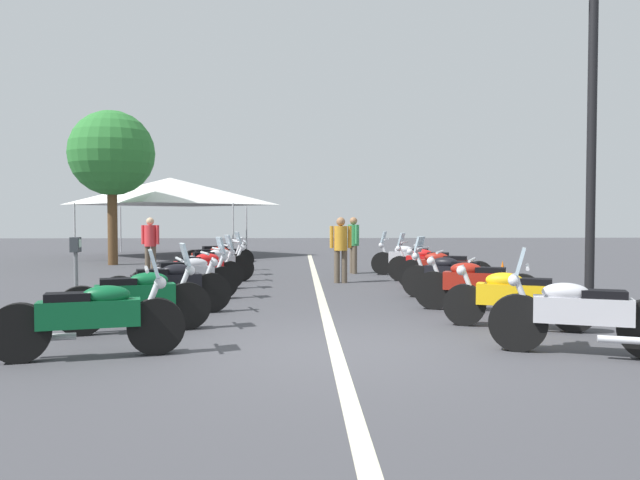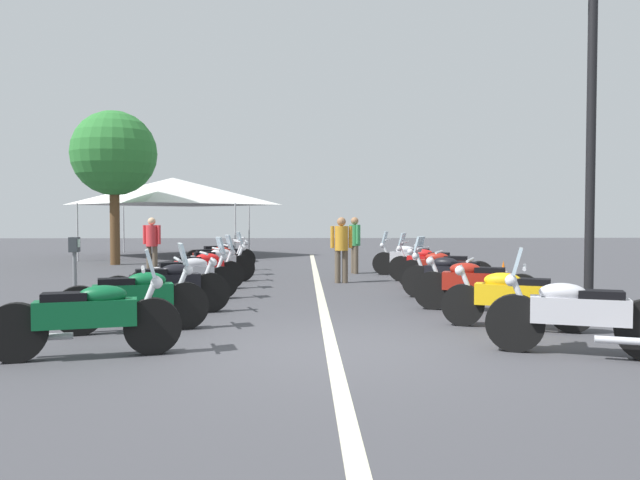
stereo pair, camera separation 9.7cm
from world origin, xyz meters
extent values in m
plane|color=#424247|center=(0.00, 0.00, 0.00)|extent=(80.00, 80.00, 0.00)
cube|color=beige|center=(6.02, 0.00, 0.00)|extent=(25.41, 0.16, 0.01)
cylinder|color=black|center=(-0.18, 2.08, 0.33)|extent=(0.30, 0.67, 0.65)
cylinder|color=black|center=(-0.55, 3.47, 0.33)|extent=(0.30, 0.67, 0.65)
cube|color=#0C592D|center=(-0.37, 2.78, 0.51)|extent=(0.55, 1.13, 0.30)
ellipsoid|color=#0C592D|center=(-0.32, 2.60, 0.71)|extent=(0.39, 0.57, 0.22)
cube|color=black|center=(-0.42, 2.99, 0.69)|extent=(0.38, 0.53, 0.12)
cylinder|color=silver|center=(-0.19, 2.14, 0.63)|extent=(0.14, 0.30, 0.58)
cylinder|color=silver|center=(-0.20, 2.18, 0.99)|extent=(0.61, 0.20, 0.04)
sphere|color=silver|center=(-0.17, 2.03, 0.83)|extent=(0.14, 0.14, 0.14)
cylinder|color=silver|center=(-0.30, 3.24, 0.23)|extent=(0.22, 0.55, 0.08)
cube|color=silver|center=(-0.18, 2.10, 1.06)|extent=(0.38, 0.21, 0.32)
cylinder|color=black|center=(1.41, 2.02, 0.33)|extent=(0.34, 0.68, 0.67)
cylinder|color=black|center=(0.98, 3.34, 0.33)|extent=(0.34, 0.68, 0.67)
cube|color=#0C592D|center=(1.20, 2.68, 0.51)|extent=(0.59, 1.09, 0.30)
ellipsoid|color=#0C592D|center=(1.25, 2.51, 0.71)|extent=(0.41, 0.57, 0.22)
cube|color=black|center=(1.13, 2.89, 0.69)|extent=(0.40, 0.54, 0.12)
cylinder|color=silver|center=(1.39, 2.08, 0.63)|extent=(0.16, 0.30, 0.58)
cylinder|color=silver|center=(1.38, 2.11, 0.99)|extent=(0.60, 0.23, 0.04)
sphere|color=silver|center=(1.43, 1.97, 0.83)|extent=(0.14, 0.14, 0.14)
cylinder|color=silver|center=(1.24, 3.13, 0.23)|extent=(0.25, 0.55, 0.08)
cube|color=silver|center=(1.41, 2.04, 1.06)|extent=(0.38, 0.23, 0.32)
cylinder|color=black|center=(2.97, 1.90, 0.33)|extent=(0.35, 0.67, 0.66)
cylinder|color=black|center=(2.49, 3.27, 0.33)|extent=(0.35, 0.67, 0.66)
cube|color=black|center=(2.73, 2.59, 0.51)|extent=(0.63, 1.14, 0.30)
ellipsoid|color=black|center=(2.79, 2.42, 0.71)|extent=(0.42, 0.58, 0.22)
cube|color=black|center=(2.66, 2.80, 0.69)|extent=(0.40, 0.54, 0.12)
cylinder|color=silver|center=(2.95, 1.96, 0.63)|extent=(0.16, 0.30, 0.58)
cylinder|color=silver|center=(2.94, 1.99, 0.99)|extent=(0.60, 0.24, 0.04)
sphere|color=silver|center=(2.99, 1.85, 0.83)|extent=(0.14, 0.14, 0.14)
cylinder|color=silver|center=(2.76, 3.06, 0.23)|extent=(0.26, 0.55, 0.08)
cylinder|color=black|center=(4.67, 1.93, 0.32)|extent=(0.36, 0.64, 0.63)
cylinder|color=black|center=(4.15, 3.27, 0.32)|extent=(0.36, 0.64, 0.63)
cube|color=silver|center=(4.41, 2.60, 0.50)|extent=(0.65, 1.12, 0.30)
ellipsoid|color=silver|center=(4.48, 2.44, 0.70)|extent=(0.43, 0.58, 0.22)
cube|color=black|center=(4.33, 2.81, 0.68)|extent=(0.42, 0.54, 0.12)
cylinder|color=silver|center=(4.65, 1.99, 0.62)|extent=(0.17, 0.30, 0.58)
cylinder|color=silver|center=(4.63, 2.03, 0.98)|extent=(0.59, 0.26, 0.04)
sphere|color=silver|center=(4.69, 1.89, 0.82)|extent=(0.14, 0.14, 0.14)
cylinder|color=silver|center=(4.42, 3.07, 0.22)|extent=(0.27, 0.54, 0.08)
cube|color=silver|center=(4.66, 1.95, 1.05)|extent=(0.38, 0.24, 0.32)
cylinder|color=black|center=(6.34, 1.97, 0.31)|extent=(0.34, 0.63, 0.62)
cylinder|color=black|center=(5.88, 3.26, 0.31)|extent=(0.34, 0.63, 0.62)
cube|color=red|center=(6.11, 2.61, 0.49)|extent=(0.61, 1.08, 0.30)
ellipsoid|color=red|center=(6.17, 2.44, 0.69)|extent=(0.42, 0.58, 0.22)
cube|color=black|center=(6.04, 2.82, 0.67)|extent=(0.41, 0.54, 0.12)
cylinder|color=silver|center=(6.32, 2.02, 0.61)|extent=(0.16, 0.30, 0.58)
cylinder|color=silver|center=(6.31, 2.06, 0.97)|extent=(0.60, 0.25, 0.04)
sphere|color=silver|center=(6.36, 1.92, 0.81)|extent=(0.14, 0.14, 0.14)
cylinder|color=silver|center=(6.14, 3.06, 0.22)|extent=(0.26, 0.54, 0.08)
cube|color=silver|center=(6.34, 1.99, 1.04)|extent=(0.38, 0.24, 0.32)
cylinder|color=black|center=(7.92, 1.88, 0.33)|extent=(0.36, 0.66, 0.65)
cylinder|color=black|center=(7.43, 3.18, 0.33)|extent=(0.36, 0.66, 0.65)
cube|color=silver|center=(7.68, 2.53, 0.51)|extent=(0.64, 1.09, 0.30)
ellipsoid|color=silver|center=(7.74, 2.36, 0.71)|extent=(0.43, 0.58, 0.22)
cube|color=black|center=(7.60, 2.74, 0.69)|extent=(0.41, 0.54, 0.12)
cylinder|color=silver|center=(7.90, 1.94, 0.63)|extent=(0.17, 0.30, 0.58)
cylinder|color=silver|center=(7.89, 1.97, 0.99)|extent=(0.59, 0.26, 0.04)
sphere|color=silver|center=(7.94, 1.83, 0.83)|extent=(0.14, 0.14, 0.14)
cylinder|color=silver|center=(7.70, 2.99, 0.23)|extent=(0.27, 0.54, 0.08)
cylinder|color=black|center=(9.49, 2.08, 0.30)|extent=(0.33, 0.62, 0.61)
cylinder|color=black|center=(9.01, 3.43, 0.30)|extent=(0.33, 0.62, 0.61)
cube|color=maroon|center=(9.25, 2.75, 0.48)|extent=(0.62, 1.12, 0.30)
ellipsoid|color=maroon|center=(9.31, 2.58, 0.68)|extent=(0.42, 0.58, 0.22)
cube|color=black|center=(9.18, 2.96, 0.66)|extent=(0.40, 0.54, 0.12)
cylinder|color=silver|center=(9.47, 2.13, 0.60)|extent=(0.16, 0.30, 0.58)
cylinder|color=silver|center=(9.45, 2.17, 0.96)|extent=(0.60, 0.24, 0.04)
sphere|color=silver|center=(9.50, 2.03, 0.80)|extent=(0.14, 0.14, 0.14)
cylinder|color=silver|center=(9.28, 3.22, 0.21)|extent=(0.26, 0.55, 0.08)
cube|color=silver|center=(9.48, 2.09, 1.03)|extent=(0.38, 0.23, 0.32)
cylinder|color=black|center=(11.08, 2.11, 0.33)|extent=(0.38, 0.65, 0.65)
cylinder|color=black|center=(10.51, 3.48, 0.33)|extent=(0.38, 0.65, 0.65)
cube|color=black|center=(10.80, 2.79, 0.51)|extent=(0.70, 1.15, 0.30)
ellipsoid|color=black|center=(10.87, 2.63, 0.71)|extent=(0.44, 0.58, 0.22)
cube|color=black|center=(10.71, 3.00, 0.69)|extent=(0.43, 0.54, 0.12)
cylinder|color=silver|center=(11.06, 2.16, 0.63)|extent=(0.18, 0.29, 0.58)
cylinder|color=silver|center=(11.05, 2.20, 0.99)|extent=(0.59, 0.28, 0.04)
sphere|color=silver|center=(11.10, 2.06, 0.83)|extent=(0.14, 0.14, 0.14)
cylinder|color=silver|center=(10.79, 3.28, 0.23)|extent=(0.29, 0.54, 0.08)
cylinder|color=black|center=(-0.15, -2.15, 0.34)|extent=(0.37, 0.68, 0.68)
cube|color=silver|center=(-0.40, -2.81, 0.52)|extent=(0.63, 1.09, 0.30)
ellipsoid|color=silver|center=(-0.33, -2.64, 0.72)|extent=(0.43, 0.58, 0.22)
cube|color=black|center=(-0.47, -3.01, 0.70)|extent=(0.41, 0.54, 0.12)
cylinder|color=silver|center=(-0.17, -2.21, 0.64)|extent=(0.17, 0.30, 0.58)
cylinder|color=silver|center=(-0.19, -2.25, 1.00)|extent=(0.59, 0.25, 0.04)
sphere|color=silver|center=(-0.13, -2.10, 0.84)|extent=(0.14, 0.14, 0.14)
cylinder|color=silver|center=(-0.71, -3.14, 0.24)|extent=(0.27, 0.54, 0.08)
cube|color=silver|center=(-0.16, -2.17, 1.07)|extent=(0.38, 0.24, 0.32)
cylinder|color=black|center=(1.58, -1.99, 0.30)|extent=(0.37, 0.62, 0.61)
cylinder|color=black|center=(1.00, -3.34, 0.30)|extent=(0.37, 0.62, 0.61)
cube|color=#EAB214|center=(1.29, -2.66, 0.48)|extent=(0.69, 1.14, 0.30)
ellipsoid|color=#EAB214|center=(1.36, -2.50, 0.68)|extent=(0.44, 0.58, 0.22)
cube|color=black|center=(1.20, -2.87, 0.66)|extent=(0.43, 0.54, 0.12)
cylinder|color=silver|center=(1.55, -2.04, 0.60)|extent=(0.18, 0.29, 0.58)
cylinder|color=silver|center=(1.54, -2.08, 0.96)|extent=(0.59, 0.28, 0.04)
sphere|color=silver|center=(1.60, -1.94, 0.80)|extent=(0.14, 0.14, 0.14)
cylinder|color=silver|center=(0.95, -3.00, 0.21)|extent=(0.29, 0.54, 0.08)
cylinder|color=black|center=(3.18, -1.88, 0.33)|extent=(0.38, 0.66, 0.66)
cylinder|color=black|center=(2.64, -3.23, 0.33)|extent=(0.38, 0.66, 0.66)
cube|color=maroon|center=(2.91, -2.55, 0.51)|extent=(0.67, 1.12, 0.30)
ellipsoid|color=maroon|center=(2.97, -2.39, 0.71)|extent=(0.44, 0.58, 0.22)
cube|color=black|center=(2.82, -2.76, 0.69)|extent=(0.42, 0.54, 0.12)
cylinder|color=silver|center=(3.15, -1.94, 0.63)|extent=(0.17, 0.29, 0.58)
cylinder|color=silver|center=(3.14, -1.98, 0.99)|extent=(0.59, 0.27, 0.04)
sphere|color=silver|center=(3.19, -1.84, 0.83)|extent=(0.14, 0.14, 0.14)
cylinder|color=silver|center=(2.58, -2.89, 0.23)|extent=(0.28, 0.54, 0.08)
cylinder|color=black|center=(4.75, -1.92, 0.32)|extent=(0.45, 0.62, 0.64)
cylinder|color=black|center=(4.00, -3.17, 0.32)|extent=(0.45, 0.62, 0.64)
cube|color=black|center=(4.38, -2.54, 0.50)|extent=(0.81, 1.09, 0.30)
ellipsoid|color=black|center=(4.47, -2.39, 0.70)|extent=(0.49, 0.58, 0.22)
cube|color=black|center=(4.26, -2.73, 0.68)|extent=(0.47, 0.55, 0.12)
cylinder|color=silver|center=(4.72, -1.97, 0.62)|extent=(0.21, 0.28, 0.58)
cylinder|color=silver|center=(4.70, -2.01, 0.98)|extent=(0.55, 0.35, 0.04)
sphere|color=silver|center=(4.77, -1.88, 0.82)|extent=(0.14, 0.14, 0.14)
cylinder|color=silver|center=(4.00, -2.83, 0.23)|extent=(0.35, 0.51, 0.08)
cube|color=silver|center=(4.74, -1.94, 1.05)|extent=(0.37, 0.29, 0.32)
cylinder|color=black|center=(6.21, -2.07, 0.32)|extent=(0.35, 0.66, 0.65)
cylinder|color=black|center=(5.72, -3.42, 0.32)|extent=(0.35, 0.66, 0.65)
cube|color=maroon|center=(5.97, -2.74, 0.50)|extent=(0.63, 1.12, 0.30)
ellipsoid|color=maroon|center=(6.03, -2.57, 0.70)|extent=(0.42, 0.58, 0.22)
cube|color=black|center=(5.89, -2.95, 0.68)|extent=(0.41, 0.54, 0.12)
cylinder|color=silver|center=(6.19, -2.13, 0.62)|extent=(0.16, 0.30, 0.58)
cylinder|color=silver|center=(6.18, -2.16, 0.98)|extent=(0.60, 0.25, 0.04)
sphere|color=silver|center=(6.23, -2.02, 0.82)|extent=(0.14, 0.14, 0.14)
cylinder|color=silver|center=(5.65, -3.09, 0.23)|extent=(0.26, 0.54, 0.08)
cylinder|color=black|center=(7.84, -2.08, 0.31)|extent=(0.38, 0.63, 0.63)
cylinder|color=black|center=(7.27, -3.39, 0.31)|extent=(0.38, 0.63, 0.63)
cube|color=red|center=(7.56, -2.74, 0.49)|extent=(0.69, 1.11, 0.30)
ellipsoid|color=red|center=(7.63, -2.57, 0.69)|extent=(0.45, 0.58, 0.22)
cube|color=black|center=(7.47, -2.94, 0.67)|extent=(0.43, 0.54, 0.12)
cylinder|color=silver|center=(7.82, -2.14, 0.61)|extent=(0.18, 0.29, 0.58)
cylinder|color=silver|center=(7.80, -2.17, 0.97)|extent=(0.58, 0.28, 0.04)
sphere|color=silver|center=(7.86, -2.04, 0.81)|extent=(0.14, 0.14, 0.14)
cylinder|color=silver|center=(7.22, -3.06, 0.22)|extent=(0.29, 0.54, 0.08)
cube|color=silver|center=(7.83, -2.10, 1.04)|extent=(0.38, 0.26, 0.32)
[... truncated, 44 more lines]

